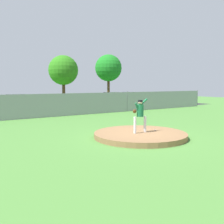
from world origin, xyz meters
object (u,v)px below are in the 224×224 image
(parked_car_burgundy, at_px, (95,101))
(parked_car_red, at_px, (134,99))
(parked_car_champagne, at_px, (116,100))
(traffic_cone_orange, at_px, (64,110))
(parked_car_teal, at_px, (19,104))
(pitcher_youth, at_px, (140,113))
(baseball, at_px, (155,130))

(parked_car_burgundy, distance_m, parked_car_red, 5.71)
(parked_car_champagne, xyz_separation_m, traffic_cone_orange, (-7.34, -2.27, -0.54))
(traffic_cone_orange, bearing_deg, parked_car_teal, 137.62)
(pitcher_youth, bearing_deg, baseball, -2.90)
(pitcher_youth, xyz_separation_m, baseball, (0.97, -0.05, -0.93))
(parked_car_red, bearing_deg, parked_car_burgundy, -176.57)
(parked_car_red, relative_size, traffic_cone_orange, 7.99)
(baseball, relative_size, parked_car_champagne, 0.02)
(pitcher_youth, bearing_deg, parked_car_burgundy, 66.99)
(parked_car_teal, xyz_separation_m, parked_car_champagne, (10.49, -0.61, 0.02))
(pitcher_youth, height_order, parked_car_red, pitcher_youth)
(baseball, distance_m, traffic_cone_orange, 12.20)
(baseball, distance_m, parked_car_red, 18.23)
(parked_car_champagne, xyz_separation_m, parked_car_red, (2.87, 0.22, -0.01))
(parked_car_teal, relative_size, parked_car_champagne, 0.99)
(parked_car_champagne, distance_m, traffic_cone_orange, 7.70)
(parked_car_teal, xyz_separation_m, parked_car_red, (13.37, -0.39, 0.00))
(parked_car_teal, distance_m, parked_car_red, 13.37)
(baseball, distance_m, parked_car_champagne, 16.50)
(parked_car_burgundy, bearing_deg, parked_car_teal, 174.58)
(parked_car_teal, distance_m, parked_car_burgundy, 7.70)
(parked_car_burgundy, relative_size, traffic_cone_orange, 8.53)
(parked_car_burgundy, xyz_separation_m, parked_car_red, (5.70, 0.34, 0.01))
(parked_car_champagne, bearing_deg, parked_car_burgundy, -177.54)
(pitcher_youth, bearing_deg, parked_car_red, 51.19)
(baseball, bearing_deg, pitcher_youth, 177.10)
(parked_car_red, bearing_deg, parked_car_teal, 178.35)
(baseball, bearing_deg, parked_car_teal, 99.67)
(parked_car_burgundy, height_order, traffic_cone_orange, parked_car_burgundy)
(parked_car_teal, bearing_deg, parked_car_red, -1.65)
(traffic_cone_orange, bearing_deg, baseball, -92.74)
(parked_car_burgundy, bearing_deg, traffic_cone_orange, -154.58)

